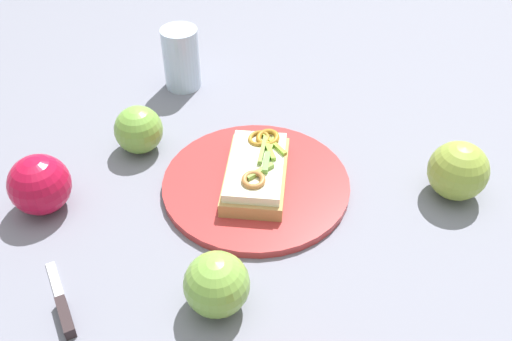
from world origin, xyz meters
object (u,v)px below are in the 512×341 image
plate (256,184)px  knife (63,308)px  apple_4 (139,130)px  drinking_glass (181,58)px  sandwich (257,171)px  apple_2 (40,185)px  apple_3 (217,284)px  apple_1 (458,171)px

plate → knife: size_ratio=2.31×
apple_4 → drinking_glass: bearing=-152.4°
sandwich → drinking_glass: drinking_glass is taller
apple_4 → knife: apple_4 is taller
plate → apple_2: (0.23, -0.19, 0.04)m
drinking_glass → apple_2: bearing=15.1°
apple_2 → plate: bearing=140.4°
sandwich → apple_2: (0.23, -0.19, 0.01)m
apple_2 → apple_3: (-0.05, 0.29, -0.00)m
sandwich → knife: sandwich is taller
plate → drinking_glass: bearing=-111.7°
sandwich → apple_1: bearing=-86.7°
apple_3 → apple_4: 0.32m
sandwich → apple_1: (-0.18, 0.21, 0.01)m
apple_2 → apple_3: 0.29m
drinking_glass → apple_3: bearing=52.8°
sandwich → knife: bearing=139.8°
apple_1 → knife: size_ratio=0.72×
drinking_glass → apple_4: bearing=27.6°
apple_2 → knife: apple_2 is taller
apple_2 → knife: bearing=63.9°
drinking_glass → plate: bearing=68.3°
apple_3 → apple_4: (-0.12, -0.30, -0.00)m
apple_3 → apple_2: bearing=-80.9°
apple_1 → apple_3: apple_1 is taller
apple_3 → knife: (0.13, -0.12, -0.03)m
plate → sandwich: sandwich is taller
apple_4 → drinking_glass: drinking_glass is taller
plate → apple_4: bearing=-73.8°
apple_1 → knife: 0.54m
sandwich → apple_1: 0.28m
sandwich → apple_2: 0.29m
drinking_glass → apple_1: bearing=98.0°
sandwich → apple_4: bearing=70.1°
apple_3 → drinking_glass: size_ratio=0.70×
apple_2 → sandwich: bearing=140.7°
apple_3 → drinking_glass: bearing=-127.2°
apple_1 → apple_3: bearing=-16.8°
sandwich → apple_3: bearing=173.5°
drinking_glass → knife: 0.49m
plate → apple_2: size_ratio=3.21×
plate → drinking_glass: (-0.11, -0.28, 0.05)m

